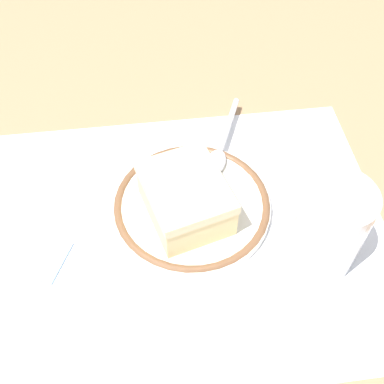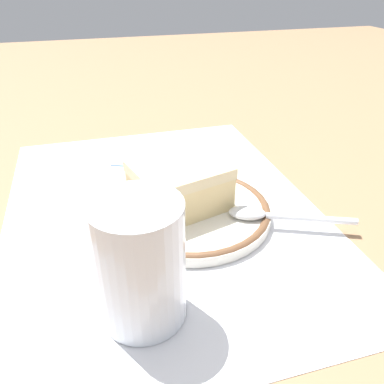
# 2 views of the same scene
# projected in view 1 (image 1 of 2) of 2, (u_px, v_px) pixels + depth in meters

# --- Properties ---
(ground_plane) EXTENTS (2.40, 2.40, 0.00)m
(ground_plane) POSITION_uv_depth(u_px,v_px,m) (174.00, 234.00, 0.51)
(ground_plane) COLOR #9E7551
(placemat) EXTENTS (0.46, 0.35, 0.00)m
(placemat) POSITION_uv_depth(u_px,v_px,m) (174.00, 233.00, 0.51)
(placemat) COLOR white
(placemat) RESTS_ON ground_plane
(plate) EXTENTS (0.18, 0.18, 0.01)m
(plate) POSITION_uv_depth(u_px,v_px,m) (192.00, 205.00, 0.53)
(plate) COLOR silver
(plate) RESTS_ON placemat
(cake_slice) EXTENTS (0.10, 0.11, 0.05)m
(cake_slice) POSITION_uv_depth(u_px,v_px,m) (186.00, 198.00, 0.50)
(cake_slice) COLOR beige
(cake_slice) RESTS_ON plate
(spoon) EXTENTS (0.07, 0.13, 0.01)m
(spoon) POSITION_uv_depth(u_px,v_px,m) (220.00, 149.00, 0.57)
(spoon) COLOR silver
(spoon) RESTS_ON plate
(cup) EXTENTS (0.07, 0.07, 0.10)m
(cup) POSITION_uv_depth(u_px,v_px,m) (327.00, 232.00, 0.46)
(cup) COLOR silver
(cup) RESTS_ON placemat
(sugar_packet) EXTENTS (0.05, 0.06, 0.01)m
(sugar_packet) POSITION_uv_depth(u_px,v_px,m) (49.00, 259.00, 0.49)
(sugar_packet) COLOR #8CB2E0
(sugar_packet) RESTS_ON placemat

